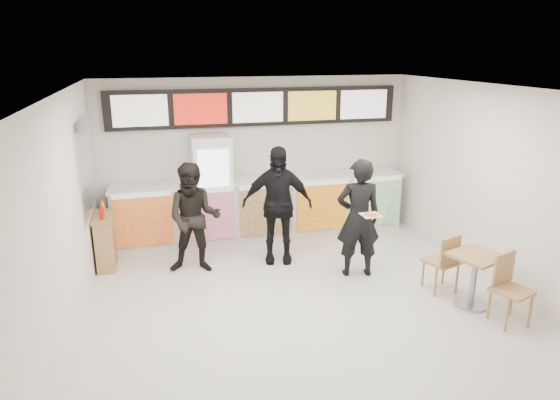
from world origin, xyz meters
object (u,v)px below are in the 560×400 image
object	(u,v)px
customer_left	(194,218)
cafe_table	(475,270)
service_counter	(262,208)
customer_main	(358,218)
drinks_fridge	(212,189)
customer_mid	(277,205)
condiment_ledge	(106,240)

from	to	relation	value
customer_left	cafe_table	distance (m)	4.26
service_counter	customer_main	size ratio (longest dim) A/B	2.92
drinks_fridge	customer_main	size ratio (longest dim) A/B	1.05
drinks_fridge	customer_left	world-z (taller)	drinks_fridge
customer_mid	customer_main	bearing A→B (deg)	-25.23
customer_left	cafe_table	size ratio (longest dim) A/B	1.11
cafe_table	customer_left	bearing A→B (deg)	130.64
service_counter	customer_main	bearing A→B (deg)	-62.39
cafe_table	condiment_ledge	size ratio (longest dim) A/B	1.54
customer_main	drinks_fridge	bearing A→B (deg)	-35.88
service_counter	drinks_fridge	size ratio (longest dim) A/B	2.78
drinks_fridge	cafe_table	world-z (taller)	drinks_fridge
customer_main	condiment_ledge	xyz separation A→B (m)	(-3.90, 1.35, -0.50)
drinks_fridge	condiment_ledge	distance (m)	2.10
drinks_fridge	customer_left	distance (m)	1.39
service_counter	customer_main	distance (m)	2.37
service_counter	customer_mid	distance (m)	1.29
drinks_fridge	customer_left	size ratio (longest dim) A/B	1.11
cafe_table	drinks_fridge	bearing A→B (deg)	113.87
service_counter	cafe_table	world-z (taller)	service_counter
drinks_fridge	cafe_table	bearing A→B (deg)	-47.28
condiment_ledge	customer_main	bearing A→B (deg)	-19.07
condiment_ledge	cafe_table	bearing A→B (deg)	-28.18
customer_left	service_counter	bearing A→B (deg)	55.45
customer_main	condiment_ledge	distance (m)	4.16
customer_left	customer_mid	xyz separation A→B (m)	(1.38, 0.07, 0.10)
customer_mid	cafe_table	size ratio (longest dim) A/B	1.23
customer_mid	condiment_ledge	size ratio (longest dim) A/B	1.89
service_counter	customer_mid	xyz separation A→B (m)	(-0.01, -1.22, 0.43)
customer_main	customer_left	world-z (taller)	customer_main
service_counter	customer_left	world-z (taller)	customer_left
customer_mid	cafe_table	xyz separation A→B (m)	(2.27, -2.23, -0.46)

